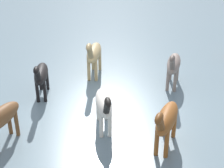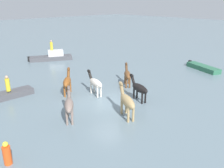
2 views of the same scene
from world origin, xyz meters
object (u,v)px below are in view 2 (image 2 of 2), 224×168
object	(u,v)px
horse_chestnut_trailing	(127,75)
person_boatman_standing	(51,46)
horse_dark_mare	(139,88)
boat_launch_far	(203,68)
person_watcher_seated	(8,84)
buoy_channel_marker	(7,154)
horse_gray_outer	(67,82)
horse_rear_stallion	(95,83)
boat_skiff_near	(7,96)
boat_tender_starboard	(52,57)
horse_dun_straggler	(69,105)
horse_mid_herd	(127,101)

from	to	relation	value
horse_chestnut_trailing	person_boatman_standing	bearing A→B (deg)	40.42
horse_dark_mare	boat_launch_far	bearing A→B (deg)	-71.72
person_watcher_seated	buoy_channel_marker	size ratio (longest dim) A/B	1.04
horse_dark_mare	buoy_channel_marker	world-z (taller)	horse_dark_mare
horse_chestnut_trailing	buoy_channel_marker	bearing A→B (deg)	147.64
horse_chestnut_trailing	horse_gray_outer	size ratio (longest dim) A/B	0.96
horse_rear_stallion	boat_skiff_near	distance (m)	6.64
boat_skiff_near	boat_launch_far	world-z (taller)	boat_launch_far
horse_dark_mare	horse_chestnut_trailing	bearing A→B (deg)	-16.90
horse_gray_outer	boat_tender_starboard	world-z (taller)	horse_gray_outer
horse_gray_outer	horse_dun_straggler	bearing A→B (deg)	-170.97
boat_launch_far	person_boatman_standing	distance (m)	17.53
horse_chestnut_trailing	horse_mid_herd	xyz separation A→B (m)	(4.29, 3.91, 0.10)
horse_rear_stallion	boat_tender_starboard	bearing A→B (deg)	-3.24
horse_rear_stallion	horse_gray_outer	world-z (taller)	horse_gray_outer
boat_tender_starboard	person_watcher_seated	distance (m)	11.94
horse_dark_mare	horse_dun_straggler	distance (m)	5.42
horse_mid_herd	boat_launch_far	xyz separation A→B (m)	(-13.60, -1.67, -0.91)
boat_launch_far	person_watcher_seated	xyz separation A→B (m)	(17.69, -6.48, 0.95)
horse_chestnut_trailing	boat_skiff_near	bearing A→B (deg)	104.62
buoy_channel_marker	horse_mid_herd	bearing A→B (deg)	175.26
horse_rear_stallion	person_watcher_seated	world-z (taller)	horse_rear_stallion
horse_dark_mare	horse_chestnut_trailing	size ratio (longest dim) A/B	1.16
horse_mid_herd	boat_skiff_near	world-z (taller)	horse_mid_herd
person_boatman_standing	buoy_channel_marker	world-z (taller)	person_boatman_standing
boat_skiff_near	boat_tender_starboard	world-z (taller)	boat_tender_starboard
horse_mid_herd	boat_tender_starboard	world-z (taller)	horse_mid_herd
horse_mid_herd	buoy_channel_marker	xyz separation A→B (m)	(7.14, -0.59, -0.56)
horse_chestnut_trailing	boat_skiff_near	size ratio (longest dim) A/B	0.49
boat_tender_starboard	horse_chestnut_trailing	bearing A→B (deg)	-63.36
horse_mid_herd	boat_tender_starboard	size ratio (longest dim) A/B	0.48
horse_dun_straggler	horse_mid_herd	xyz separation A→B (m)	(-2.80, 2.14, 0.07)
boat_launch_far	horse_dun_straggler	bearing A→B (deg)	-71.66
horse_dun_straggler	buoy_channel_marker	bearing A→B (deg)	144.69
boat_skiff_near	buoy_channel_marker	xyz separation A→B (m)	(2.91, 7.63, 0.35)
horse_dun_straggler	person_boatman_standing	distance (m)	16.21
horse_mid_herd	buoy_channel_marker	size ratio (longest dim) A/B	2.11
horse_rear_stallion	person_boatman_standing	distance (m)	12.92
horse_rear_stallion	person_boatman_standing	xyz separation A→B (m)	(-3.55, -12.40, 0.78)
person_boatman_standing	boat_tender_starboard	bearing A→B (deg)	33.50
horse_dark_mare	horse_dun_straggler	world-z (taller)	horse_dun_straggler
horse_dark_mare	horse_mid_herd	distance (m)	2.78
person_watcher_seated	person_boatman_standing	size ratio (longest dim) A/B	1.00
boat_skiff_near	boat_launch_far	distance (m)	19.00
boat_skiff_near	horse_dark_mare	bearing A→B (deg)	-44.69
boat_tender_starboard	person_boatman_standing	xyz separation A→B (m)	(-0.12, -0.08, 1.43)
person_watcher_seated	person_boatman_standing	distance (m)	12.07
horse_mid_herd	person_watcher_seated	xyz separation A→B (m)	(4.09, -8.15, 0.04)
horse_dun_straggler	boat_tender_starboard	distance (m)	16.08
person_watcher_seated	buoy_channel_marker	distance (m)	8.18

